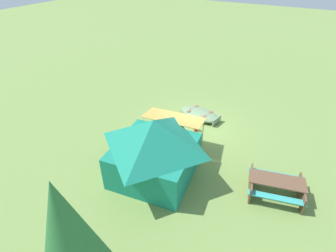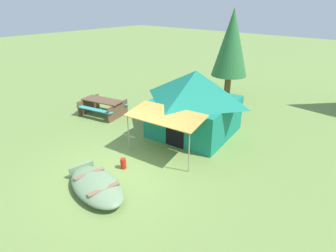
{
  "view_description": "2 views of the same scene",
  "coord_description": "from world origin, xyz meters",
  "px_view_note": "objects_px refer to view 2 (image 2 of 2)",
  "views": [
    {
      "loc": [
        -4.24,
        10.62,
        7.62
      ],
      "look_at": [
        0.55,
        1.96,
        1.09
      ],
      "focal_mm": 28.42,
      "sensor_mm": 36.0,
      "label": 1
    },
    {
      "loc": [
        5.97,
        -4.65,
        5.03
      ],
      "look_at": [
        0.33,
        1.95,
        1.04
      ],
      "focal_mm": 29.48,
      "sensor_mm": 36.0,
      "label": 2
    }
  ],
  "objects_px": {
    "beached_rowboat": "(97,185)",
    "picnic_table": "(103,105)",
    "canvas_cabin_tent": "(195,102)",
    "cooler_box": "(194,145)",
    "pine_tree_back_right": "(231,43)",
    "fuel_can": "(123,163)"
  },
  "relations": [
    {
      "from": "beached_rowboat",
      "to": "picnic_table",
      "type": "distance_m",
      "value": 5.95
    },
    {
      "from": "canvas_cabin_tent",
      "to": "picnic_table",
      "type": "height_order",
      "value": "canvas_cabin_tent"
    },
    {
      "from": "picnic_table",
      "to": "cooler_box",
      "type": "height_order",
      "value": "picnic_table"
    },
    {
      "from": "picnic_table",
      "to": "pine_tree_back_right",
      "type": "relative_size",
      "value": 0.48
    },
    {
      "from": "beached_rowboat",
      "to": "canvas_cabin_tent",
      "type": "xyz_separation_m",
      "value": [
        -0.16,
        4.96,
        1.13
      ]
    },
    {
      "from": "beached_rowboat",
      "to": "fuel_can",
      "type": "height_order",
      "value": "beached_rowboat"
    },
    {
      "from": "picnic_table",
      "to": "cooler_box",
      "type": "distance_m",
      "value": 5.27
    },
    {
      "from": "picnic_table",
      "to": "fuel_can",
      "type": "relative_size",
      "value": 6.35
    },
    {
      "from": "cooler_box",
      "to": "fuel_can",
      "type": "height_order",
      "value": "fuel_can"
    },
    {
      "from": "canvas_cabin_tent",
      "to": "fuel_can",
      "type": "xyz_separation_m",
      "value": [
        -0.18,
        -3.66,
        -1.17
      ]
    },
    {
      "from": "picnic_table",
      "to": "canvas_cabin_tent",
      "type": "bearing_deg",
      "value": 15.06
    },
    {
      "from": "picnic_table",
      "to": "fuel_can",
      "type": "height_order",
      "value": "picnic_table"
    },
    {
      "from": "beached_rowboat",
      "to": "pine_tree_back_right",
      "type": "xyz_separation_m",
      "value": [
        -1.49,
        10.03,
        2.72
      ]
    },
    {
      "from": "beached_rowboat",
      "to": "picnic_table",
      "type": "relative_size",
      "value": 1.12
    },
    {
      "from": "cooler_box",
      "to": "pine_tree_back_right",
      "type": "height_order",
      "value": "pine_tree_back_right"
    },
    {
      "from": "canvas_cabin_tent",
      "to": "cooler_box",
      "type": "height_order",
      "value": "canvas_cabin_tent"
    },
    {
      "from": "cooler_box",
      "to": "pine_tree_back_right",
      "type": "relative_size",
      "value": 0.11
    },
    {
      "from": "beached_rowboat",
      "to": "picnic_table",
      "type": "height_order",
      "value": "picnic_table"
    },
    {
      "from": "picnic_table",
      "to": "fuel_can",
      "type": "bearing_deg",
      "value": -30.04
    },
    {
      "from": "beached_rowboat",
      "to": "cooler_box",
      "type": "bearing_deg",
      "value": 80.36
    },
    {
      "from": "canvas_cabin_tent",
      "to": "picnic_table",
      "type": "xyz_separation_m",
      "value": [
        -4.45,
        -1.2,
        -0.87
      ]
    },
    {
      "from": "cooler_box",
      "to": "pine_tree_back_right",
      "type": "xyz_separation_m",
      "value": [
        -2.14,
        6.18,
        2.78
      ]
    }
  ]
}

